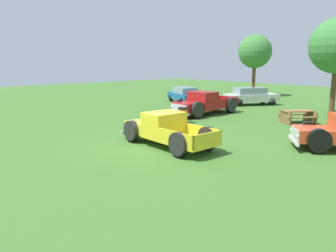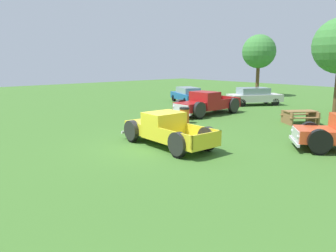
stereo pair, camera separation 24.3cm
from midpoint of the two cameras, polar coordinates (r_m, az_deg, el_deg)
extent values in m
plane|color=#3D6B28|center=(14.33, -2.27, -3.50)|extent=(80.00, 80.00, 0.00)
cube|color=yellow|center=(15.39, -3.37, -0.08)|extent=(1.49, 1.51, 0.53)
cube|color=silver|center=(15.99, -4.92, 0.32)|extent=(0.11, 1.31, 0.44)
sphere|color=silver|center=(15.65, -6.64, 0.15)|extent=(0.19, 0.19, 0.19)
sphere|color=silver|center=(16.29, -3.19, 0.65)|extent=(0.19, 0.19, 0.19)
cube|color=yellow|center=(14.29, -0.24, 0.23)|extent=(1.30, 1.65, 1.10)
cube|color=#8C9EA8|center=(14.70, -1.67, 1.49)|extent=(0.09, 1.38, 0.48)
cube|color=yellow|center=(13.20, 4.20, -2.96)|extent=(2.07, 1.67, 0.10)
cube|color=yellow|center=(12.63, 1.70, -2.14)|extent=(2.01, 0.15, 0.53)
cube|color=yellow|center=(13.65, 6.55, -1.19)|extent=(2.01, 0.15, 0.53)
cube|color=yellow|center=(12.46, 7.27, -2.41)|extent=(0.14, 1.60, 0.53)
cylinder|color=black|center=(15.00, -5.85, -1.45)|extent=(0.73, 0.24, 0.73)
cylinder|color=#B7B7BC|center=(15.00, -5.88, -1.45)|extent=(0.30, 0.24, 0.29)
cylinder|color=black|center=(14.96, -5.86, -0.76)|extent=(0.93, 0.30, 0.92)
cylinder|color=black|center=(15.92, -1.01, -0.65)|extent=(0.73, 0.24, 0.73)
cylinder|color=#B7B7BC|center=(15.92, -0.98, -0.64)|extent=(0.30, 0.24, 0.29)
cylinder|color=black|center=(15.88, -1.01, 0.00)|extent=(0.93, 0.30, 0.92)
cylinder|color=black|center=(12.52, 2.27, -3.96)|extent=(0.73, 0.24, 0.73)
cylinder|color=#B7B7BC|center=(12.51, 2.23, -3.97)|extent=(0.30, 0.24, 0.29)
cylinder|color=black|center=(12.47, 2.27, -3.15)|extent=(0.93, 0.30, 0.92)
cylinder|color=black|center=(13.60, 7.36, -2.81)|extent=(0.73, 0.24, 0.73)
cylinder|color=#B7B7BC|center=(13.61, 7.39, -2.80)|extent=(0.30, 0.24, 0.29)
cylinder|color=black|center=(13.56, 7.38, -2.06)|extent=(0.93, 0.30, 0.92)
cube|color=silver|center=(16.08, -4.97, -0.70)|extent=(0.16, 1.75, 0.11)
cube|color=#D14723|center=(14.96, 24.58, -1.38)|extent=(2.07, 2.07, 0.54)
cube|color=silver|center=(14.78, 21.77, -1.31)|extent=(0.89, 1.07, 0.45)
sphere|color=silver|center=(14.21, 22.34, -1.72)|extent=(0.20, 0.20, 0.20)
sphere|color=silver|center=(15.35, 21.40, -0.74)|extent=(0.20, 0.20, 0.20)
cube|color=#8C9EA8|center=(15.08, 27.57, 0.54)|extent=(0.92, 1.12, 0.49)
cylinder|color=black|center=(14.25, 25.32, -3.15)|extent=(0.71, 0.63, 0.74)
cylinder|color=#B7B7BC|center=(14.24, 25.33, -3.16)|extent=(0.38, 0.37, 0.30)
cylinder|color=black|center=(14.20, 25.38, -2.42)|extent=(0.90, 0.80, 0.94)
cylinder|color=black|center=(15.79, 23.76, -1.69)|extent=(0.71, 0.63, 0.74)
cylinder|color=#B7B7BC|center=(15.80, 23.75, -1.69)|extent=(0.38, 0.37, 0.30)
cylinder|color=black|center=(15.75, 23.81, -1.03)|extent=(0.90, 0.80, 0.94)
cube|color=silver|center=(14.84, 21.54, -2.45)|extent=(1.20, 1.44, 0.12)
cube|color=maroon|center=(21.56, 4.10, 3.33)|extent=(1.59, 1.57, 0.57)
cube|color=silver|center=(21.00, 2.54, 3.14)|extent=(1.43, 0.07, 0.48)
sphere|color=silver|center=(20.56, 3.81, 3.03)|extent=(0.21, 0.21, 0.21)
sphere|color=silver|center=(21.47, 1.41, 3.40)|extent=(0.21, 0.21, 0.21)
cube|color=maroon|center=(22.57, 6.74, 4.44)|extent=(1.75, 1.36, 1.20)
cube|color=#8C9EA8|center=(22.08, 5.64, 5.00)|extent=(1.51, 0.05, 0.53)
cube|color=maroon|center=(23.98, 9.57, 3.44)|extent=(1.75, 2.20, 0.10)
cube|color=maroon|center=(23.42, 11.17, 4.04)|extent=(0.09, 2.20, 0.57)
cube|color=maroon|center=(24.47, 8.09, 4.44)|extent=(0.09, 2.20, 0.57)
cube|color=maroon|center=(24.75, 11.15, 4.42)|extent=(1.75, 0.09, 0.57)
cylinder|color=black|center=(21.00, 5.78, 2.30)|extent=(0.23, 0.79, 0.79)
cylinder|color=#B7B7BC|center=(20.99, 5.80, 2.29)|extent=(0.25, 0.32, 0.32)
cylinder|color=black|center=(20.97, 5.80, 2.84)|extent=(0.30, 1.00, 1.00)
cylinder|color=black|center=(22.22, 2.48, 2.84)|extent=(0.23, 0.79, 0.79)
cylinder|color=#B7B7BC|center=(22.23, 2.46, 2.84)|extent=(0.25, 0.32, 0.32)
cylinder|color=black|center=(22.19, 2.48, 3.35)|extent=(0.30, 1.00, 1.00)
cylinder|color=black|center=(23.65, 11.61, 3.13)|extent=(0.23, 0.79, 0.79)
cylinder|color=#B7B7BC|center=(23.64, 11.63, 3.13)|extent=(0.25, 0.32, 0.32)
cylinder|color=black|center=(23.62, 11.63, 3.61)|extent=(0.30, 1.00, 1.00)
cylinder|color=black|center=(24.74, 8.38, 3.59)|extent=(0.23, 0.79, 0.79)
cylinder|color=#B7B7BC|center=(24.75, 8.36, 3.59)|extent=(0.25, 0.32, 0.32)
cylinder|color=black|center=(24.71, 8.39, 4.05)|extent=(0.30, 1.00, 1.00)
cube|color=silver|center=(21.02, 2.45, 2.24)|extent=(1.91, 0.11, 0.13)
cube|color=#195699|center=(29.17, 3.62, 5.20)|extent=(4.45, 3.09, 0.56)
cube|color=#7F939E|center=(28.99, 3.74, 6.23)|extent=(2.67, 2.17, 0.52)
cylinder|color=black|center=(30.22, 1.26, 4.90)|extent=(0.63, 0.40, 0.60)
cylinder|color=black|center=(30.78, 3.88, 4.99)|extent=(0.63, 0.40, 0.60)
cylinder|color=black|center=(27.63, 3.32, 4.28)|extent=(0.63, 0.40, 0.60)
cylinder|color=black|center=(28.24, 6.13, 4.39)|extent=(0.63, 0.40, 0.60)
cube|color=silver|center=(28.53, 15.07, 4.78)|extent=(3.72, 4.68, 0.60)
cube|color=#7F939E|center=(28.41, 14.86, 5.92)|extent=(2.52, 2.87, 0.55)
cylinder|color=black|center=(29.95, 16.92, 4.39)|extent=(0.49, 0.65, 0.64)
cylinder|color=black|center=(28.57, 18.43, 3.99)|extent=(0.49, 0.65, 0.64)
cylinder|color=black|center=(28.66, 11.67, 4.36)|extent=(0.49, 0.65, 0.64)
cylinder|color=black|center=(27.21, 12.98, 3.95)|extent=(0.49, 0.65, 0.64)
cube|color=olive|center=(20.80, 22.39, 2.40)|extent=(1.68, 1.94, 0.06)
cube|color=olive|center=(21.37, 21.57, 1.86)|extent=(1.26, 1.64, 0.05)
cube|color=olive|center=(20.33, 23.14, 1.30)|extent=(1.26, 1.64, 0.05)
cube|color=olive|center=(21.25, 24.21, 1.41)|extent=(1.20, 0.86, 0.75)
cube|color=olive|center=(20.49, 20.35, 1.36)|extent=(1.20, 0.86, 0.75)
cylinder|color=orange|center=(19.50, 3.23, 1.73)|extent=(0.56, 0.56, 0.85)
cylinder|color=black|center=(19.43, 3.24, 3.11)|extent=(0.59, 0.59, 0.10)
cylinder|color=brown|center=(36.22, 15.51, 7.72)|extent=(0.36, 0.36, 3.32)
sphere|color=#3D7F38|center=(36.18, 15.76, 12.40)|extent=(3.47, 3.47, 3.47)
camera|label=1|loc=(0.12, -89.51, 0.10)|focal=34.98mm
camera|label=2|loc=(0.12, 90.49, -0.10)|focal=34.98mm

